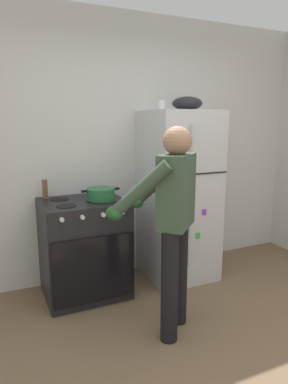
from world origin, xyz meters
name	(u,v)px	position (x,y,z in m)	size (l,w,h in m)	color
kitchen_wall_back	(121,148)	(0.00, 1.95, 1.35)	(6.00, 0.10, 2.70)	silver
refrigerator	(178,196)	(0.49, 1.57, 0.87)	(0.68, 0.72, 1.74)	silver
stove_range	(85,248)	(-0.53, 1.56, 0.46)	(0.76, 0.67, 0.92)	black
person_cook	(171,213)	(-0.08, 0.70, 0.96)	(0.69, 0.72, 1.60)	black
red_pot	(101,194)	(-0.37, 1.52, 0.97)	(0.36, 0.26, 0.11)	#236638
coffee_mug	(162,105)	(0.31, 1.62, 1.79)	(0.11, 0.08, 0.10)	silver
pepper_mill	(45,189)	(-0.83, 1.77, 1.01)	(0.05, 0.05, 0.18)	brown
mixing_bowl	(187,103)	(0.57, 1.57, 1.81)	(0.30, 0.30, 0.14)	black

